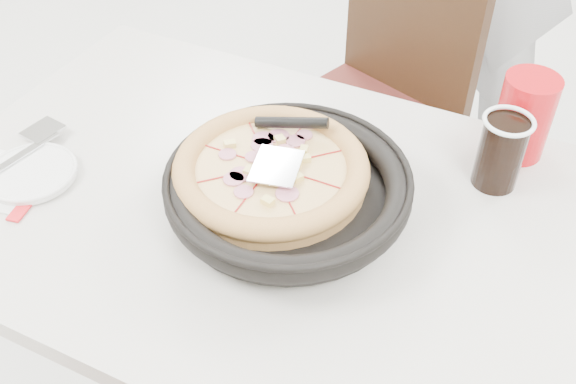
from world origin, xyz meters
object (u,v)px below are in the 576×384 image
at_px(pizza, 271,176).
at_px(side_plate, 31,173).
at_px(pizza_pan, 288,196).
at_px(cola_glass, 500,154).
at_px(red_cup, 524,116).
at_px(chair_far, 360,116).
at_px(main_table, 268,329).

relative_size(pizza, side_plate, 1.99).
relative_size(pizza_pan, pizza, 1.20).
relative_size(cola_glass, red_cup, 0.81).
xyz_separation_m(chair_far, pizza_pan, (0.11, -0.68, 0.32)).
xyz_separation_m(side_plate, red_cup, (0.77, 0.46, 0.07)).
bearing_deg(pizza_pan, cola_glass, 38.54).
bearing_deg(pizza, main_table, -168.20).
xyz_separation_m(pizza, red_cup, (0.35, 0.33, 0.02)).
height_order(chair_far, pizza, chair_far).
bearing_deg(cola_glass, chair_far, 132.75).
distance_m(chair_far, pizza, 0.75).
bearing_deg(pizza_pan, side_plate, -165.54).
xyz_separation_m(chair_far, red_cup, (0.42, -0.34, 0.35)).
bearing_deg(pizza, chair_far, 96.45).
height_order(pizza_pan, side_plate, pizza_pan).
distance_m(pizza, side_plate, 0.44).
relative_size(pizza, red_cup, 2.00).
bearing_deg(red_cup, chair_far, 141.65).
xyz_separation_m(cola_glass, red_cup, (0.02, 0.11, 0.02)).
distance_m(pizza_pan, side_plate, 0.47).
relative_size(side_plate, red_cup, 1.01).
bearing_deg(side_plate, main_table, 17.56).
distance_m(chair_far, side_plate, 0.91).
height_order(side_plate, cola_glass, cola_glass).
bearing_deg(red_cup, side_plate, -149.12).
height_order(main_table, pizza_pan, pizza_pan).
relative_size(chair_far, pizza_pan, 2.48).
bearing_deg(cola_glass, red_cup, 81.62).
distance_m(main_table, chair_far, 0.68).
relative_size(main_table, red_cup, 7.50).
bearing_deg(pizza_pan, chair_far, 99.48).
bearing_deg(main_table, chair_far, 95.23).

